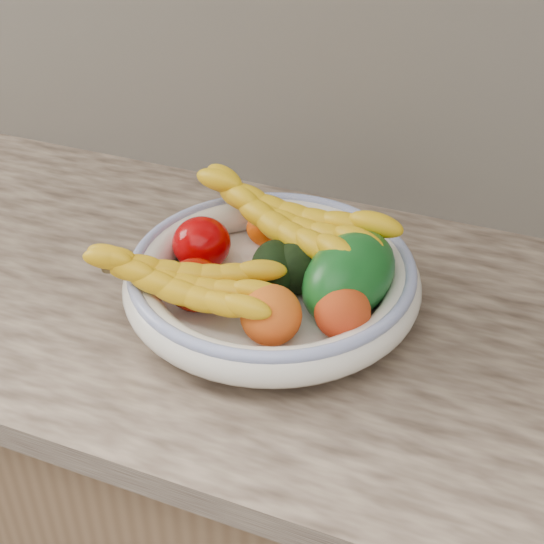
{
  "coord_description": "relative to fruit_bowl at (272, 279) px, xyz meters",
  "views": [
    {
      "loc": [
        0.3,
        0.91,
        1.53
      ],
      "look_at": [
        0.0,
        1.66,
        0.96
      ],
      "focal_mm": 50.0,
      "sensor_mm": 36.0,
      "label": 1
    }
  ],
  "objects": [
    {
      "name": "banana_bunch_back",
      "position": [
        -0.01,
        0.08,
        0.04
      ],
      "size": [
        0.35,
        0.22,
        0.09
      ],
      "primitive_type": null,
      "rotation": [
        0.0,
        0.0,
        -0.33
      ],
      "color": "yellow",
      "rests_on": "fruit_bowl"
    },
    {
      "name": "avocado_center",
      "position": [
        0.0,
        0.01,
        0.02
      ],
      "size": [
        0.09,
        0.11,
        0.06
      ],
      "primitive_type": "ellipsoid",
      "rotation": [
        0.0,
        0.0,
        0.36
      ],
      "color": "black",
      "rests_on": "fruit_bowl"
    },
    {
      "name": "green_mango",
      "position": [
        0.1,
        0.01,
        0.03
      ],
      "size": [
        0.16,
        0.18,
        0.14
      ],
      "primitive_type": "ellipsoid",
      "rotation": [
        0.0,
        0.31,
        -0.22
      ],
      "color": "#0E4F18",
      "rests_on": "fruit_bowl"
    },
    {
      "name": "clementine_back_left",
      "position": [
        -0.05,
        0.11,
        0.01
      ],
      "size": [
        0.07,
        0.07,
        0.05
      ],
      "primitive_type": "ellipsoid",
      "rotation": [
        0.0,
        0.0,
        -0.38
      ],
      "color": "#FF5905",
      "rests_on": "fruit_bowl"
    },
    {
      "name": "peach_front",
      "position": [
        0.04,
        -0.09,
        0.02
      ],
      "size": [
        0.09,
        0.09,
        0.07
      ],
      "primitive_type": "ellipsoid",
      "rotation": [
        0.0,
        0.0,
        0.31
      ],
      "color": "orange",
      "rests_on": "fruit_bowl"
    },
    {
      "name": "peach_right",
      "position": [
        0.11,
        -0.06,
        0.02
      ],
      "size": [
        0.08,
        0.08,
        0.07
      ],
      "primitive_type": "ellipsoid",
      "rotation": [
        0.0,
        0.0,
        0.14
      ],
      "color": "orange",
      "rests_on": "fruit_bowl"
    },
    {
      "name": "banana_bunch_front",
      "position": [
        -0.08,
        -0.1,
        0.03
      ],
      "size": [
        0.28,
        0.15,
        0.07
      ],
      "primitive_type": null,
      "rotation": [
        0.0,
        0.0,
        0.16
      ],
      "color": "gold",
      "rests_on": "fruit_bowl"
    },
    {
      "name": "clementine_back_mid",
      "position": [
        0.01,
        0.08,
        0.01
      ],
      "size": [
        0.07,
        0.07,
        0.05
      ],
      "primitive_type": "ellipsoid",
      "rotation": [
        0.0,
        0.0,
        -0.33
      ],
      "color": "#E35604",
      "rests_on": "fruit_bowl"
    },
    {
      "name": "tomato_near_left",
      "position": [
        -0.08,
        -0.07,
        0.01
      ],
      "size": [
        0.08,
        0.08,
        0.07
      ],
      "primitive_type": "ellipsoid",
      "rotation": [
        0.0,
        0.0,
        0.07
      ],
      "color": "#9D0D00",
      "rests_on": "fruit_bowl"
    },
    {
      "name": "avocado_right",
      "position": [
        0.04,
        0.03,
        0.02
      ],
      "size": [
        0.12,
        0.13,
        0.08
      ],
      "primitive_type": "ellipsoid",
      "rotation": [
        0.0,
        0.0,
        -0.46
      ],
      "color": "black",
      "rests_on": "fruit_bowl"
    },
    {
      "name": "tomato_left",
      "position": [
        -0.11,
        0.02,
        0.01
      ],
      "size": [
        0.08,
        0.08,
        0.07
      ],
      "primitive_type": "ellipsoid",
      "rotation": [
        0.0,
        0.0,
        0.03
      ],
      "color": "#AE0002",
      "rests_on": "fruit_bowl"
    },
    {
      "name": "kitchen_counter",
      "position": [
        0.0,
        0.03,
        -0.48
      ],
      "size": [
        2.44,
        0.66,
        1.4
      ],
      "color": "brown",
      "rests_on": "ground"
    },
    {
      "name": "clementine_back_right",
      "position": [
        0.04,
        0.09,
        0.01
      ],
      "size": [
        0.06,
        0.06,
        0.05
      ],
      "primitive_type": "ellipsoid",
      "rotation": [
        0.0,
        0.0,
        0.35
      ],
      "color": "orange",
      "rests_on": "fruit_bowl"
    },
    {
      "name": "fruit_bowl",
      "position": [
        0.0,
        0.0,
        0.0
      ],
      "size": [
        0.39,
        0.39,
        0.08
      ],
      "color": "white",
      "rests_on": "kitchen_counter"
    }
  ]
}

